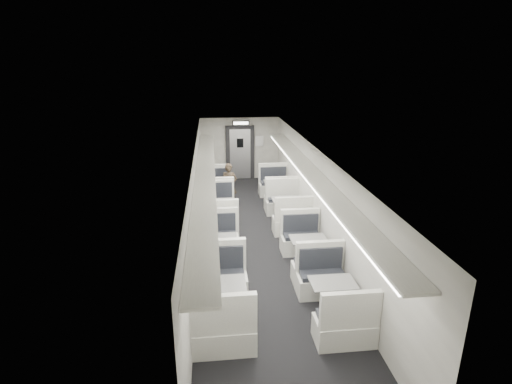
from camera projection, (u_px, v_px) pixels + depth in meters
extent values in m
cube|color=black|center=(258.00, 246.00, 10.25)|extent=(3.00, 12.00, 0.12)
cube|color=white|center=(258.00, 150.00, 9.46)|extent=(3.00, 12.00, 0.12)
cube|color=silver|center=(240.00, 148.00, 15.57)|extent=(3.00, 0.12, 2.40)
cube|color=silver|center=(194.00, 202.00, 9.69)|extent=(0.12, 12.00, 2.40)
cube|color=silver|center=(319.00, 197.00, 10.02)|extent=(0.12, 12.00, 2.40)
cube|color=white|center=(217.00, 206.00, 12.30)|extent=(1.01, 0.56, 0.43)
cube|color=#1F242A|center=(216.00, 197.00, 12.24)|extent=(0.89, 0.45, 0.10)
cube|color=white|center=(216.00, 191.00, 11.93)|extent=(1.01, 0.11, 0.67)
cube|color=white|center=(216.00, 191.00, 13.70)|extent=(1.01, 0.56, 0.43)
cube|color=#1F242A|center=(216.00, 184.00, 13.59)|extent=(0.89, 0.45, 0.10)
cube|color=white|center=(215.00, 174.00, 13.72)|extent=(1.01, 0.11, 0.67)
cylinder|color=silver|center=(216.00, 194.00, 12.96)|extent=(0.10, 0.10, 0.66)
cylinder|color=silver|center=(216.00, 203.00, 13.06)|extent=(0.34, 0.34, 0.03)
cube|color=gray|center=(216.00, 184.00, 12.85)|extent=(0.84, 0.57, 0.04)
cube|color=white|center=(218.00, 231.00, 10.46)|extent=(1.07, 0.60, 0.45)
cube|color=#1F242A|center=(218.00, 220.00, 10.40)|extent=(0.95, 0.47, 0.10)
cube|color=white|center=(217.00, 213.00, 10.07)|extent=(1.07, 0.12, 0.71)
cube|color=white|center=(217.00, 209.00, 11.94)|extent=(1.07, 0.60, 0.45)
cube|color=#1F242A|center=(217.00, 201.00, 11.83)|extent=(0.95, 0.47, 0.10)
cube|color=white|center=(216.00, 189.00, 11.96)|extent=(1.07, 0.12, 0.71)
cylinder|color=silver|center=(217.00, 215.00, 11.16)|extent=(0.10, 0.10, 0.70)
cylinder|color=silver|center=(218.00, 226.00, 11.27)|extent=(0.36, 0.36, 0.03)
cube|color=gray|center=(217.00, 202.00, 11.04)|extent=(0.89, 0.61, 0.04)
cube|color=white|center=(220.00, 273.00, 8.43)|extent=(0.97, 0.54, 0.41)
cube|color=#1F242A|center=(220.00, 261.00, 8.38)|extent=(0.86, 0.43, 0.09)
cube|color=white|center=(220.00, 255.00, 8.08)|extent=(0.97, 0.11, 0.64)
cube|color=white|center=(219.00, 243.00, 9.79)|extent=(0.97, 0.54, 0.41)
cube|color=#1F242A|center=(218.00, 234.00, 9.68)|extent=(0.86, 0.43, 0.09)
cube|color=white|center=(218.00, 220.00, 9.81)|extent=(0.97, 0.11, 0.64)
cylinder|color=silver|center=(219.00, 253.00, 9.08)|extent=(0.09, 0.09, 0.63)
cylinder|color=silver|center=(220.00, 264.00, 9.17)|extent=(0.33, 0.33, 0.03)
cube|color=gray|center=(219.00, 238.00, 8.96)|extent=(0.81, 0.55, 0.04)
cube|color=white|center=(224.00, 336.00, 6.47)|extent=(1.04, 0.58, 0.44)
cube|color=#1F242A|center=(223.00, 321.00, 6.42)|extent=(0.93, 0.46, 0.10)
cube|color=white|center=(223.00, 314.00, 6.10)|extent=(1.04, 0.12, 0.69)
cube|color=white|center=(221.00, 286.00, 7.92)|extent=(1.04, 0.58, 0.44)
cube|color=#1F242A|center=(221.00, 274.00, 7.81)|extent=(0.93, 0.46, 0.10)
cube|color=white|center=(220.00, 255.00, 7.95)|extent=(1.04, 0.12, 0.69)
cylinder|color=silver|center=(222.00, 303.00, 7.16)|extent=(0.10, 0.10, 0.68)
cylinder|color=silver|center=(222.00, 318.00, 7.26)|extent=(0.35, 0.35, 0.03)
cube|color=gray|center=(221.00, 284.00, 7.04)|extent=(0.87, 0.59, 0.04)
cube|color=white|center=(281.00, 204.00, 12.46)|extent=(1.01, 0.56, 0.43)
cube|color=#1F242A|center=(281.00, 195.00, 12.41)|extent=(0.89, 0.45, 0.10)
cube|color=white|center=(282.00, 189.00, 12.10)|extent=(1.01, 0.11, 0.67)
cube|color=white|center=(274.00, 189.00, 13.86)|extent=(1.01, 0.56, 0.43)
cube|color=#1F242A|center=(274.00, 182.00, 13.75)|extent=(0.89, 0.45, 0.10)
cube|color=white|center=(273.00, 172.00, 13.88)|extent=(1.01, 0.11, 0.67)
cylinder|color=silver|center=(277.00, 193.00, 13.13)|extent=(0.10, 0.10, 0.66)
cylinder|color=silver|center=(277.00, 202.00, 13.23)|extent=(0.34, 0.34, 0.03)
cube|color=gray|center=(277.00, 182.00, 13.01)|extent=(0.84, 0.57, 0.04)
cube|color=white|center=(292.00, 225.00, 10.84)|extent=(1.01, 0.56, 0.43)
cube|color=#1F242A|center=(292.00, 216.00, 10.78)|extent=(0.90, 0.45, 0.10)
cube|color=white|center=(294.00, 209.00, 10.47)|extent=(1.01, 0.11, 0.67)
cube|color=white|center=(282.00, 206.00, 12.24)|extent=(1.01, 0.56, 0.43)
cube|color=#1F242A|center=(282.00, 198.00, 12.13)|extent=(0.90, 0.45, 0.10)
cube|color=white|center=(281.00, 187.00, 12.26)|extent=(1.01, 0.11, 0.67)
cylinder|color=silver|center=(287.00, 211.00, 11.51)|extent=(0.10, 0.10, 0.66)
cylinder|color=silver|center=(286.00, 221.00, 11.60)|extent=(0.34, 0.34, 0.03)
cube|color=gray|center=(287.00, 199.00, 11.39)|extent=(0.84, 0.57, 0.04)
cube|color=white|center=(316.00, 274.00, 8.39)|extent=(0.97, 0.54, 0.41)
cube|color=#1F242A|center=(316.00, 262.00, 8.34)|extent=(0.86, 0.43, 0.09)
cube|color=white|center=(319.00, 256.00, 8.04)|extent=(0.97, 0.11, 0.64)
cube|color=white|center=(301.00, 244.00, 9.74)|extent=(0.97, 0.54, 0.41)
cube|color=#1F242A|center=(302.00, 235.00, 9.64)|extent=(0.86, 0.43, 0.09)
cube|color=white|center=(300.00, 221.00, 9.76)|extent=(0.97, 0.11, 0.64)
cylinder|color=silver|center=(308.00, 253.00, 9.03)|extent=(0.09, 0.09, 0.63)
cylinder|color=silver|center=(307.00, 265.00, 9.13)|extent=(0.33, 0.33, 0.03)
cube|color=gray|center=(309.00, 239.00, 8.92)|extent=(0.81, 0.55, 0.04)
cube|color=white|center=(344.00, 330.00, 6.63)|extent=(0.98, 0.55, 0.42)
cube|color=#1F242A|center=(345.00, 316.00, 6.58)|extent=(0.87, 0.44, 0.09)
cube|color=white|center=(350.00, 310.00, 6.28)|extent=(0.98, 0.11, 0.65)
cube|color=white|center=(321.00, 284.00, 8.00)|extent=(0.98, 0.55, 0.42)
cube|color=#1F242A|center=(322.00, 274.00, 7.89)|extent=(0.87, 0.44, 0.09)
cube|color=white|center=(320.00, 256.00, 8.02)|extent=(0.98, 0.11, 0.65)
cylinder|color=silver|center=(332.00, 300.00, 7.28)|extent=(0.09, 0.09, 0.64)
cylinder|color=silver|center=(331.00, 314.00, 7.38)|extent=(0.33, 0.33, 0.03)
cube|color=gray|center=(333.00, 283.00, 7.17)|extent=(0.81, 0.56, 0.04)
imported|color=black|center=(229.00, 185.00, 12.64)|extent=(0.57, 0.43, 1.41)
cube|color=black|center=(200.00, 162.00, 12.85)|extent=(0.02, 1.18, 0.84)
cube|color=black|center=(198.00, 182.00, 10.78)|extent=(0.02, 1.18, 0.84)
cube|color=black|center=(195.00, 211.00, 8.70)|extent=(0.02, 1.18, 0.84)
cube|color=black|center=(191.00, 258.00, 6.63)|extent=(0.02, 1.18, 0.84)
cube|color=white|center=(205.00, 177.00, 9.21)|extent=(0.46, 10.40, 0.05)
cube|color=white|center=(214.00, 179.00, 9.25)|extent=(0.05, 10.20, 0.04)
cube|color=white|center=(312.00, 173.00, 9.48)|extent=(0.46, 10.40, 0.05)
cube|color=white|center=(304.00, 176.00, 9.47)|extent=(0.05, 10.20, 0.04)
cube|color=black|center=(240.00, 153.00, 15.50)|extent=(1.10, 0.10, 2.10)
cube|color=silver|center=(240.00, 154.00, 15.49)|extent=(0.80, 0.05, 1.95)
cube|color=black|center=(240.00, 143.00, 15.31)|extent=(0.25, 0.02, 0.35)
cube|color=black|center=(241.00, 123.00, 14.65)|extent=(0.62, 0.10, 0.16)
cube|color=silver|center=(241.00, 123.00, 14.60)|extent=(0.54, 0.02, 0.10)
cube|color=silver|center=(259.00, 141.00, 15.42)|extent=(0.32, 0.02, 0.40)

